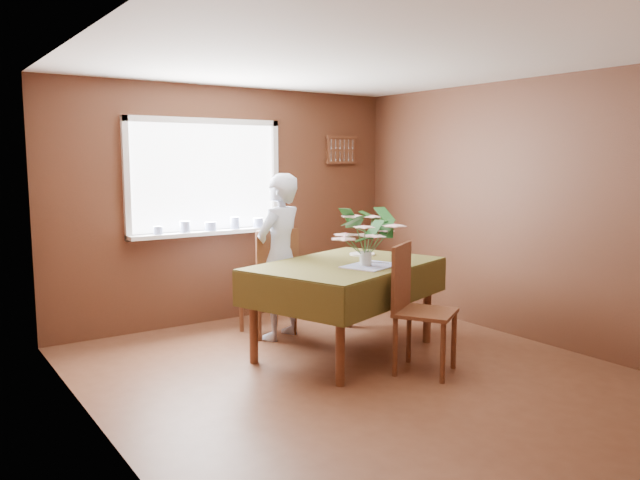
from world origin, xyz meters
TOP-DOWN VIEW (x-y plane):
  - floor at (0.00, 0.00)m, footprint 4.50×4.50m
  - ceiling at (0.00, 0.00)m, footprint 4.50×4.50m
  - wall_back at (0.00, 2.25)m, footprint 4.00×0.00m
  - wall_left at (-2.00, 0.00)m, footprint 0.00×4.50m
  - wall_right at (2.00, 0.00)m, footprint 0.00×4.50m
  - window_assembly at (-0.29, 2.20)m, footprint 1.72×0.20m
  - spoon_rack at (1.45, 2.22)m, footprint 0.44×0.05m
  - dining_table at (0.29, 0.56)m, footprint 1.97×1.63m
  - chair_far at (0.02, 1.41)m, footprint 0.47×0.47m
  - chair_near at (0.46, -0.16)m, footprint 0.62×0.62m
  - seated_woman at (0.04, 1.30)m, footprint 0.69×0.57m
  - flower_bouquet at (0.33, 0.33)m, footprint 0.52×0.52m
  - side_plate at (0.70, 0.85)m, footprint 0.33×0.33m
  - table_knife at (0.50, 0.39)m, footprint 0.14×0.21m

SIDE VIEW (x-z plane):
  - floor at x=0.00m, z-range 0.00..0.00m
  - chair_near at x=0.46m, z-range 0.04..1.09m
  - chair_far at x=0.02m, z-range 0.04..1.11m
  - dining_table at x=0.29m, z-range 0.31..1.13m
  - seated_woman at x=0.04m, z-range 0.00..1.61m
  - side_plate at x=0.70m, z-range 0.82..0.83m
  - table_knife at x=0.50m, z-range 0.83..0.83m
  - flower_bouquet at x=0.33m, z-range 0.89..1.33m
  - wall_back at x=0.00m, z-range -0.75..3.25m
  - wall_left at x=-2.00m, z-range -1.00..3.50m
  - wall_right at x=2.00m, z-range -1.00..3.50m
  - window_assembly at x=-0.29m, z-range 0.74..1.96m
  - spoon_rack at x=1.45m, z-range 1.69..2.02m
  - ceiling at x=0.00m, z-range 2.50..2.50m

